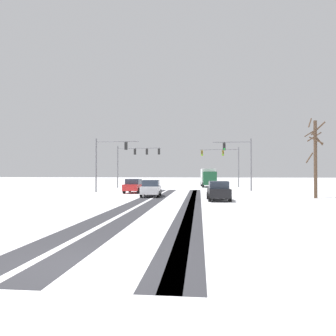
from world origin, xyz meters
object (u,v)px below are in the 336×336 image
at_px(car_black_third, 218,191).
at_px(traffic_signal_near_left, 108,156).
at_px(box_truck_delivery, 208,177).
at_px(traffic_signal_far_left, 135,157).
at_px(car_red_lead, 134,186).
at_px(car_white_second, 151,188).
at_px(traffic_signal_far_right, 225,158).
at_px(bare_tree_sidewalk_mid, 315,155).
at_px(traffic_signal_near_right, 241,156).

bearing_deg(car_black_third, traffic_signal_near_left, 141.34).
xyz_separation_m(traffic_signal_near_left, box_truck_delivery, (12.53, 15.51, -2.75)).
relative_size(traffic_signal_far_left, car_red_lead, 1.65).
height_order(car_red_lead, car_black_third, same).
bearing_deg(traffic_signal_near_left, car_white_second, -46.05).
xyz_separation_m(traffic_signal_far_left, car_white_second, (5.07, -16.59, -4.00)).
distance_m(traffic_signal_far_right, traffic_signal_far_left, 14.50).
bearing_deg(car_white_second, box_truck_delivery, 74.36).
distance_m(traffic_signal_near_left, bare_tree_sidewalk_mid, 22.71).
bearing_deg(car_red_lead, traffic_signal_near_left, 160.02).
relative_size(traffic_signal_near_right, bare_tree_sidewalk_mid, 0.87).
bearing_deg(bare_tree_sidewalk_mid, car_black_third, -160.80).
bearing_deg(box_truck_delivery, car_red_lead, -118.31).
height_order(traffic_signal_far_left, car_white_second, traffic_signal_far_left).
xyz_separation_m(traffic_signal_near_left, traffic_signal_far_left, (1.28, 10.00, 0.43)).
xyz_separation_m(box_truck_delivery, bare_tree_sidewalk_mid, (9.06, -22.50, 2.28)).
height_order(traffic_signal_near_right, traffic_signal_far_right, same).
distance_m(traffic_signal_near_left, traffic_signal_far_right, 20.74).
height_order(traffic_signal_near_left, car_white_second, traffic_signal_near_left).
distance_m(traffic_signal_far_left, car_black_third, 23.45).
relative_size(box_truck_delivery, bare_tree_sidewalk_mid, 1.01).
xyz_separation_m(car_red_lead, car_black_third, (9.14, -8.84, 0.00)).
bearing_deg(traffic_signal_near_left, box_truck_delivery, 51.05).
distance_m(car_red_lead, box_truck_delivery, 19.07).
xyz_separation_m(car_red_lead, box_truck_delivery, (9.04, 16.78, 0.82)).
xyz_separation_m(traffic_signal_far_left, car_black_third, (11.36, -20.12, -4.00)).
bearing_deg(traffic_signal_far_left, car_white_second, -73.00).
xyz_separation_m(traffic_signal_far_right, car_black_third, (-2.53, -24.26, -3.84)).
relative_size(traffic_signal_far_right, car_black_third, 1.57).
bearing_deg(traffic_signal_near_left, car_black_third, -38.66).
height_order(traffic_signal_far_left, car_black_third, traffic_signal_far_left).
distance_m(car_white_second, box_truck_delivery, 22.96).
relative_size(car_white_second, car_black_third, 1.01).
distance_m(car_red_lead, car_white_second, 6.03).
height_order(traffic_signal_far_right, car_red_lead, traffic_signal_far_right).
relative_size(car_red_lead, box_truck_delivery, 0.55).
height_order(traffic_signal_near_left, traffic_signal_near_right, same).
height_order(car_black_third, bare_tree_sidewalk_mid, bare_tree_sidewalk_mid).
bearing_deg(traffic_signal_near_right, traffic_signal_near_left, -172.84).
height_order(car_red_lead, bare_tree_sidewalk_mid, bare_tree_sidewalk_mid).
height_order(car_white_second, bare_tree_sidewalk_mid, bare_tree_sidewalk_mid).
bearing_deg(car_black_third, bare_tree_sidewalk_mid, 19.20).
xyz_separation_m(traffic_signal_near_right, car_black_third, (-3.46, -12.14, -3.52)).
distance_m(traffic_signal_near_right, traffic_signal_far_right, 12.16).
xyz_separation_m(traffic_signal_far_right, box_truck_delivery, (-2.64, 1.36, -3.02)).
bearing_deg(traffic_signal_far_left, traffic_signal_near_right, -28.29).
bearing_deg(bare_tree_sidewalk_mid, traffic_signal_far_right, 106.90).
bearing_deg(traffic_signal_far_left, traffic_signal_far_right, 16.60).
relative_size(traffic_signal_far_right, bare_tree_sidewalk_mid, 0.87).
xyz_separation_m(traffic_signal_near_left, car_red_lead, (3.50, -1.27, -3.57)).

